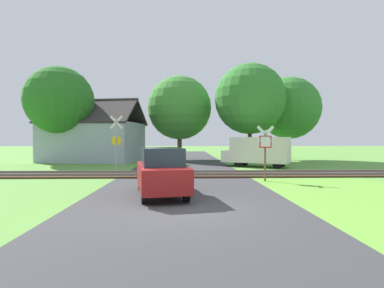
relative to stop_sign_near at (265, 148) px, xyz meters
name	(u,v)px	position (x,y,z in m)	size (l,w,h in m)	color
ground_plane	(185,209)	(-4.04, -5.81, -1.66)	(160.00, 160.00, 0.00)	#5B933D
road_asphalt	(184,196)	(-4.04, -3.81, -1.66)	(7.19, 80.00, 0.01)	#38383A
rail_track	(184,174)	(-4.04, 2.50, -1.60)	(60.00, 2.60, 0.22)	#422D1E
stop_sign_near	(265,148)	(0.00, 0.00, 0.00)	(0.88, 0.15, 2.77)	brown
crossing_sign_far	(116,140)	(-8.39, 4.65, 0.40)	(0.87, 0.19, 3.63)	#9E9EA5
house	(93,140)	(-12.54, 13.71, 0.32)	(9.72, 7.51, 5.88)	#99A3B7
tree_right	(250,99)	(2.10, 12.78, 4.14)	(6.52, 6.52, 9.07)	#513823
tree_far	(289,108)	(6.49, 14.83, 3.53)	(6.16, 6.16, 8.27)	#513823
tree_left	(59,100)	(-14.86, 11.72, 3.82)	(5.85, 5.85, 8.41)	#513823
tree_center	(180,108)	(-4.44, 15.44, 3.58)	(6.40, 6.40, 8.45)	#513823
mail_truck	(258,151)	(1.55, 7.63, -0.42)	(5.19, 3.98, 2.24)	silver
parked_car	(161,171)	(-4.90, -3.56, -0.77)	(2.35, 4.23, 1.78)	maroon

